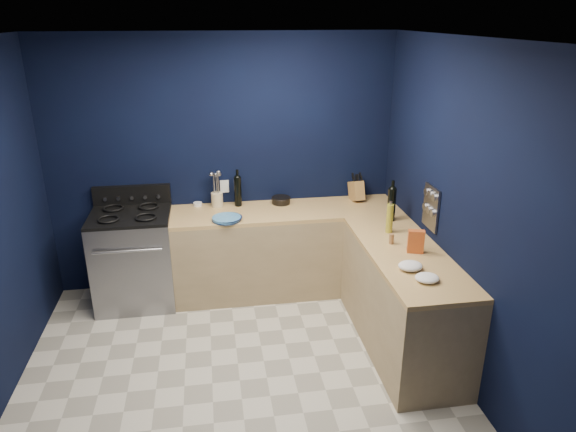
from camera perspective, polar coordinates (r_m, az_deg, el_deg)
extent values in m
cube|color=beige|center=(4.40, -5.30, -17.60)|extent=(3.50, 3.50, 0.02)
cube|color=silver|center=(3.43, -6.84, 18.88)|extent=(3.50, 3.50, 0.02)
cube|color=black|center=(5.39, -7.09, 5.55)|extent=(3.50, 0.02, 2.60)
cube|color=black|center=(4.18, 18.85, -0.14)|extent=(0.02, 3.50, 2.60)
cube|color=black|center=(2.21, -3.09, -19.56)|extent=(3.50, 0.02, 2.60)
cube|color=#9F8861|center=(5.44, -0.20, -3.93)|extent=(2.30, 0.63, 0.86)
cube|color=olive|center=(5.26, -0.20, 0.51)|extent=(2.30, 0.63, 0.04)
cube|color=#9F8861|center=(4.65, 12.39, -9.11)|extent=(0.63, 1.67, 0.86)
cube|color=olive|center=(4.45, 12.84, -4.10)|extent=(0.63, 1.67, 0.04)
cube|color=gray|center=(5.42, -16.44, -4.62)|extent=(0.76, 0.66, 0.92)
cube|color=black|center=(5.14, -16.82, -6.24)|extent=(0.59, 0.02, 0.42)
cube|color=black|center=(5.23, -16.97, 0.07)|extent=(0.76, 0.66, 0.03)
cube|color=black|center=(5.48, -16.71, 2.21)|extent=(0.76, 0.06, 0.20)
cube|color=gray|center=(4.67, 15.40, 0.90)|extent=(0.02, 0.28, 0.38)
cube|color=white|center=(5.43, -6.98, 3.25)|extent=(0.09, 0.02, 0.13)
cylinder|color=teal|center=(5.01, -6.74, -0.29)|extent=(0.31, 0.31, 0.03)
cylinder|color=white|center=(5.44, -9.87, 1.30)|extent=(0.12, 0.12, 0.03)
cylinder|color=beige|center=(5.36, -7.77, 1.79)|extent=(0.14, 0.14, 0.15)
cylinder|color=black|center=(5.34, -5.51, 2.68)|extent=(0.08, 0.08, 0.30)
cylinder|color=black|center=(5.41, -0.76, 1.74)|extent=(0.22, 0.22, 0.07)
cube|color=olive|center=(5.54, 7.50, 2.75)|extent=(0.14, 0.25, 0.25)
cylinder|color=black|center=(5.02, 11.26, 1.22)|extent=(0.09, 0.09, 0.32)
cylinder|color=olive|center=(4.75, 11.07, -0.26)|extent=(0.07, 0.07, 0.27)
cylinder|color=olive|center=(4.55, 11.26, -2.47)|extent=(0.05, 0.05, 0.09)
cylinder|color=olive|center=(4.61, 13.35, -2.27)|extent=(0.06, 0.06, 0.09)
cube|color=#A31424|center=(4.41, 13.82, -2.73)|extent=(0.15, 0.10, 0.19)
ellipsoid|color=white|center=(4.13, 13.26, -5.34)|extent=(0.20, 0.18, 0.07)
ellipsoid|color=white|center=(4.00, 14.99, -6.56)|extent=(0.18, 0.16, 0.05)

